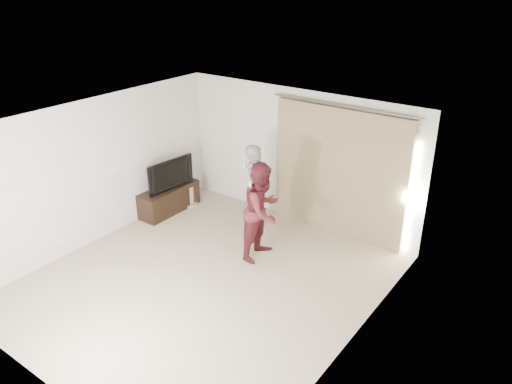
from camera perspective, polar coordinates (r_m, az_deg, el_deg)
floor at (r=8.17m, az=-5.84°, el=-10.12°), size 5.50×5.50×0.00m
wall_back at (r=9.54m, az=4.83°, el=4.04°), size 5.00×0.04×2.60m
wall_left at (r=9.25m, az=-17.89°, el=2.22°), size 0.04×5.50×2.60m
ceiling at (r=7.03m, az=-6.75°, el=7.61°), size 5.00×5.50×0.01m
curtain at (r=9.11m, az=9.47°, el=2.12°), size 2.80×0.11×2.46m
tv_console at (r=10.35m, az=-9.88°, el=-0.81°), size 0.47×1.34×0.52m
tv at (r=10.12m, az=-10.11°, el=2.11°), size 0.25×1.09×0.62m
scratching_post at (r=10.54m, az=-7.60°, el=-0.67°), size 0.32×0.32×0.43m
person_man at (r=9.30m, az=0.00°, el=0.50°), size 0.49×0.66×1.68m
person_woman at (r=8.38m, az=0.76°, el=-2.16°), size 0.69×0.87×1.72m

